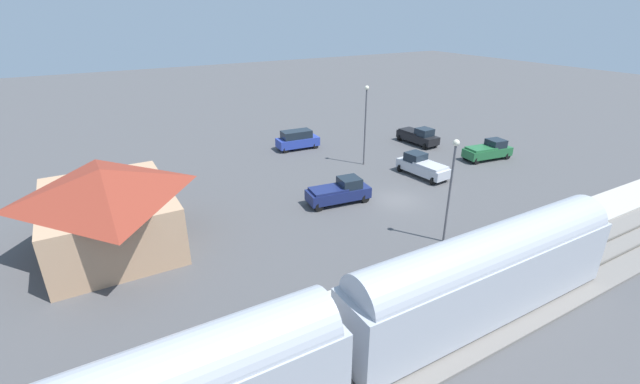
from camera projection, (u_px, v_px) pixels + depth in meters
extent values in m
plane|color=#4C4C4F|center=(396.00, 200.00, 36.94)|extent=(200.00, 200.00, 0.00)
cube|color=slate|center=(545.00, 282.00, 25.80)|extent=(4.80, 70.00, 0.18)
cube|color=#59544C|center=(557.00, 286.00, 25.17)|extent=(0.10, 70.00, 0.12)
cube|color=#59544C|center=(535.00, 274.00, 26.31)|extent=(0.10, 70.00, 0.12)
cube|color=#B7B2A8|center=(491.00, 251.00, 28.95)|extent=(3.20, 46.00, 0.30)
cube|color=#ADB2BC|center=(484.00, 282.00, 22.31)|extent=(2.90, 17.10, 3.70)
cube|color=#19389E|center=(462.00, 273.00, 23.58)|extent=(0.04, 15.74, 0.36)
cylinder|color=#ADB2BC|center=(490.00, 254.00, 21.61)|extent=(2.75, 16.42, 2.76)
cube|color=tan|center=(111.00, 220.00, 29.22)|extent=(10.37, 7.95, 4.00)
pyramid|color=maroon|center=(102.00, 181.00, 28.08)|extent=(11.17, 8.75, 1.68)
cube|color=#4C3323|center=(172.00, 218.00, 31.43)|extent=(1.10, 0.08, 2.10)
cylinder|color=brown|center=(409.00, 283.00, 24.61)|extent=(0.22, 0.22, 0.85)
cylinder|color=#2D72B7|center=(411.00, 273.00, 24.31)|extent=(0.36, 0.36, 0.62)
sphere|color=tan|center=(411.00, 266.00, 24.14)|extent=(0.24, 0.24, 0.24)
cube|color=black|center=(418.00, 137.00, 51.75)|extent=(5.52, 2.31, 0.92)
cube|color=#19232D|center=(424.00, 132.00, 50.62)|extent=(1.84, 1.83, 0.84)
cylinder|color=black|center=(435.00, 144.00, 50.74)|extent=(0.22, 0.76, 0.76)
cylinder|color=black|center=(425.00, 146.00, 49.86)|extent=(0.22, 0.76, 0.76)
cylinder|color=black|center=(410.00, 136.00, 54.01)|extent=(0.22, 0.76, 0.76)
cylinder|color=black|center=(400.00, 138.00, 53.13)|extent=(0.22, 0.76, 0.76)
cube|color=black|center=(412.00, 131.00, 52.25)|extent=(3.08, 2.05, 0.20)
cube|color=navy|center=(338.00, 194.00, 36.10)|extent=(2.59, 5.59, 0.92)
cube|color=#19232D|center=(349.00, 182.00, 36.12)|extent=(1.92, 1.92, 0.84)
cylinder|color=black|center=(356.00, 191.00, 37.78)|extent=(0.22, 0.76, 0.76)
cylinder|color=black|center=(365.00, 198.00, 36.33)|extent=(0.22, 0.76, 0.76)
cylinder|color=black|center=(311.00, 199.00, 36.23)|extent=(0.22, 0.76, 0.76)
cylinder|color=black|center=(319.00, 207.00, 34.78)|extent=(0.22, 0.76, 0.76)
cube|color=navy|center=(328.00, 189.00, 35.53)|extent=(2.20, 3.17, 0.20)
cube|color=#283D9E|center=(298.00, 142.00, 49.92)|extent=(2.28, 5.02, 1.00)
cube|color=#19232D|center=(296.00, 134.00, 49.48)|extent=(1.95, 3.54, 0.88)
cylinder|color=black|center=(309.00, 142.00, 51.60)|extent=(0.22, 0.68, 0.68)
cylinder|color=black|center=(316.00, 146.00, 50.18)|extent=(0.22, 0.68, 0.68)
cylinder|color=black|center=(280.00, 146.00, 50.05)|extent=(0.22, 0.68, 0.68)
cylinder|color=black|center=(286.00, 150.00, 48.64)|extent=(0.22, 0.68, 0.68)
cube|color=#236638|center=(487.00, 152.00, 46.45)|extent=(2.64, 5.61, 0.92)
cube|color=#19232D|center=(496.00, 143.00, 46.46)|extent=(1.93, 1.94, 0.84)
cylinder|color=black|center=(496.00, 151.00, 48.12)|extent=(0.22, 0.76, 0.76)
cylinder|color=black|center=(508.00, 156.00, 46.67)|extent=(0.22, 0.76, 0.76)
cylinder|color=black|center=(466.00, 156.00, 46.60)|extent=(0.22, 0.76, 0.76)
cylinder|color=black|center=(477.00, 161.00, 45.15)|extent=(0.22, 0.76, 0.76)
cube|color=#236638|center=(481.00, 148.00, 45.89)|extent=(2.23, 3.18, 0.20)
cube|color=silver|center=(423.00, 168.00, 41.85)|extent=(5.56, 2.46, 0.92)
cube|color=#19232D|center=(416.00, 157.00, 42.26)|extent=(1.88, 1.88, 0.84)
cylinder|color=black|center=(400.00, 168.00, 43.18)|extent=(0.22, 0.76, 0.76)
cylinder|color=black|center=(412.00, 165.00, 44.09)|extent=(0.22, 0.76, 0.76)
cylinder|color=black|center=(433.00, 181.00, 39.97)|extent=(0.22, 0.76, 0.76)
cylinder|color=black|center=(445.00, 177.00, 40.88)|extent=(0.22, 0.76, 0.76)
cube|color=silver|center=(431.00, 165.00, 40.92)|extent=(3.13, 2.13, 0.20)
cylinder|color=#515156|center=(449.00, 196.00, 29.05)|extent=(0.16, 0.16, 7.15)
sphere|color=#EAE5C6|center=(456.00, 143.00, 27.55)|extent=(0.44, 0.44, 0.44)
cylinder|color=#515156|center=(365.00, 128.00, 43.75)|extent=(0.16, 0.16, 7.85)
sphere|color=#EAE5C6|center=(367.00, 88.00, 42.11)|extent=(0.44, 0.44, 0.44)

